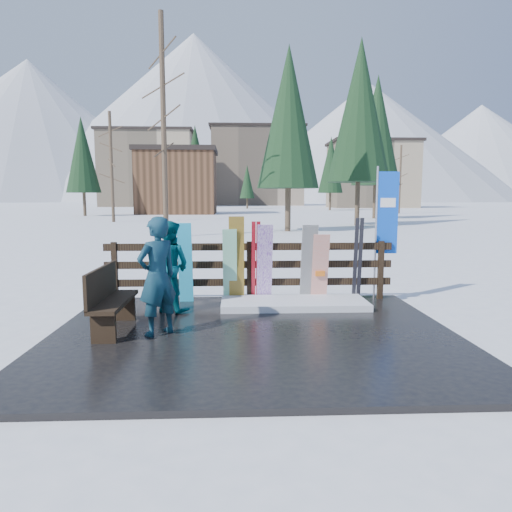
{
  "coord_description": "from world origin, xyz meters",
  "views": [
    {
      "loc": [
        -0.26,
        -6.59,
        2.06
      ],
      "look_at": [
        0.08,
        1.0,
        1.1
      ],
      "focal_mm": 32.0,
      "sensor_mm": 36.0,
      "label": 1
    }
  ],
  "objects_px": {
    "snowboard_0": "(185,263)",
    "snowboard_4": "(309,263)",
    "snowboard_3": "(265,263)",
    "snowboard_2": "(237,260)",
    "snowboard_5": "(320,268)",
    "snowboard_1": "(230,266)",
    "rental_flag": "(385,218)",
    "bench": "(109,297)",
    "person_back": "(169,266)",
    "person_front": "(157,276)"
  },
  "relations": [
    {
      "from": "snowboard_0",
      "to": "snowboard_4",
      "type": "bearing_deg",
      "value": 0.0
    },
    {
      "from": "snowboard_3",
      "to": "snowboard_2",
      "type": "bearing_deg",
      "value": 180.0
    },
    {
      "from": "snowboard_4",
      "to": "snowboard_5",
      "type": "relative_size",
      "value": 1.14
    },
    {
      "from": "snowboard_0",
      "to": "snowboard_1",
      "type": "distance_m",
      "value": 0.84
    },
    {
      "from": "snowboard_1",
      "to": "snowboard_4",
      "type": "height_order",
      "value": "snowboard_4"
    },
    {
      "from": "snowboard_2",
      "to": "snowboard_3",
      "type": "height_order",
      "value": "snowboard_2"
    },
    {
      "from": "snowboard_1",
      "to": "rental_flag",
      "type": "height_order",
      "value": "rental_flag"
    },
    {
      "from": "snowboard_1",
      "to": "snowboard_3",
      "type": "height_order",
      "value": "snowboard_3"
    },
    {
      "from": "bench",
      "to": "rental_flag",
      "type": "xyz_separation_m",
      "value": [
        4.82,
        2.08,
        1.09
      ]
    },
    {
      "from": "bench",
      "to": "person_back",
      "type": "height_order",
      "value": "person_back"
    },
    {
      "from": "rental_flag",
      "to": "person_front",
      "type": "bearing_deg",
      "value": -150.51
    },
    {
      "from": "bench",
      "to": "snowboard_1",
      "type": "bearing_deg",
      "value": 45.46
    },
    {
      "from": "bench",
      "to": "snowboard_5",
      "type": "relative_size",
      "value": 1.12
    },
    {
      "from": "snowboard_4",
      "to": "person_back",
      "type": "relative_size",
      "value": 0.95
    },
    {
      "from": "snowboard_0",
      "to": "snowboard_4",
      "type": "relative_size",
      "value": 1.02
    },
    {
      "from": "person_front",
      "to": "snowboard_2",
      "type": "bearing_deg",
      "value": -161.99
    },
    {
      "from": "person_back",
      "to": "snowboard_4",
      "type": "bearing_deg",
      "value": -138.68
    },
    {
      "from": "snowboard_1",
      "to": "person_front",
      "type": "relative_size",
      "value": 0.83
    },
    {
      "from": "snowboard_2",
      "to": "rental_flag",
      "type": "distance_m",
      "value": 3.03
    },
    {
      "from": "snowboard_5",
      "to": "rental_flag",
      "type": "height_order",
      "value": "rental_flag"
    },
    {
      "from": "snowboard_4",
      "to": "snowboard_2",
      "type": "bearing_deg",
      "value": 180.0
    },
    {
      "from": "person_front",
      "to": "person_back",
      "type": "bearing_deg",
      "value": -130.91
    },
    {
      "from": "rental_flag",
      "to": "person_back",
      "type": "relative_size",
      "value": 1.63
    },
    {
      "from": "snowboard_2",
      "to": "snowboard_4",
      "type": "xyz_separation_m",
      "value": [
        1.38,
        0.0,
        -0.08
      ]
    },
    {
      "from": "snowboard_4",
      "to": "rental_flag",
      "type": "height_order",
      "value": "rental_flag"
    },
    {
      "from": "snowboard_5",
      "to": "person_back",
      "type": "height_order",
      "value": "person_back"
    },
    {
      "from": "snowboard_1",
      "to": "rental_flag",
      "type": "bearing_deg",
      "value": 5.08
    },
    {
      "from": "person_back",
      "to": "snowboard_2",
      "type": "bearing_deg",
      "value": -124.86
    },
    {
      "from": "person_back",
      "to": "bench",
      "type": "bearing_deg",
      "value": 86.93
    },
    {
      "from": "snowboard_5",
      "to": "person_back",
      "type": "relative_size",
      "value": 0.83
    },
    {
      "from": "rental_flag",
      "to": "person_back",
      "type": "distance_m",
      "value": 4.27
    },
    {
      "from": "snowboard_5",
      "to": "snowboard_3",
      "type": "bearing_deg",
      "value": 180.0
    },
    {
      "from": "snowboard_2",
      "to": "snowboard_3",
      "type": "distance_m",
      "value": 0.54
    },
    {
      "from": "snowboard_0",
      "to": "snowboard_2",
      "type": "relative_size",
      "value": 0.93
    },
    {
      "from": "snowboard_4",
      "to": "snowboard_3",
      "type": "bearing_deg",
      "value": 180.0
    },
    {
      "from": "snowboard_2",
      "to": "person_front",
      "type": "height_order",
      "value": "person_front"
    },
    {
      "from": "snowboard_0",
      "to": "snowboard_4",
      "type": "height_order",
      "value": "snowboard_0"
    },
    {
      "from": "snowboard_1",
      "to": "snowboard_3",
      "type": "xyz_separation_m",
      "value": [
        0.66,
        -0.0,
        0.04
      ]
    },
    {
      "from": "snowboard_3",
      "to": "person_front",
      "type": "bearing_deg",
      "value": -129.69
    },
    {
      "from": "snowboard_4",
      "to": "snowboard_5",
      "type": "xyz_separation_m",
      "value": [
        0.22,
        0.0,
        -0.09
      ]
    },
    {
      "from": "snowboard_0",
      "to": "snowboard_2",
      "type": "xyz_separation_m",
      "value": [
        0.97,
        0.0,
        0.06
      ]
    },
    {
      "from": "snowboard_4",
      "to": "person_front",
      "type": "relative_size",
      "value": 0.88
    },
    {
      "from": "snowboard_2",
      "to": "person_front",
      "type": "distance_m",
      "value": 2.33
    },
    {
      "from": "snowboard_0",
      "to": "person_front",
      "type": "distance_m",
      "value": 2.04
    },
    {
      "from": "bench",
      "to": "snowboard_4",
      "type": "height_order",
      "value": "snowboard_4"
    },
    {
      "from": "bench",
      "to": "snowboard_0",
      "type": "xyz_separation_m",
      "value": [
        0.94,
        1.81,
        0.25
      ]
    },
    {
      "from": "snowboard_1",
      "to": "snowboard_2",
      "type": "relative_size",
      "value": 0.86
    },
    {
      "from": "snowboard_1",
      "to": "snowboard_4",
      "type": "xyz_separation_m",
      "value": [
        1.51,
        -0.0,
        0.04
      ]
    },
    {
      "from": "snowboard_0",
      "to": "person_front",
      "type": "bearing_deg",
      "value": -95.03
    },
    {
      "from": "snowboard_5",
      "to": "person_front",
      "type": "relative_size",
      "value": 0.77
    }
  ]
}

